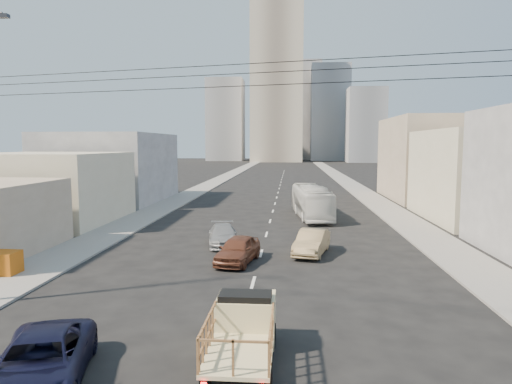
# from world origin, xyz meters

# --- Properties ---
(ground) EXTENTS (420.00, 420.00, 0.00)m
(ground) POSITION_xyz_m (0.00, 0.00, 0.00)
(ground) COLOR black
(ground) RESTS_ON ground
(sidewalk_left) EXTENTS (3.50, 180.00, 0.12)m
(sidewalk_left) POSITION_xyz_m (-11.75, 70.00, 0.06)
(sidewalk_left) COLOR gray
(sidewalk_left) RESTS_ON ground
(sidewalk_right) EXTENTS (3.50, 180.00, 0.12)m
(sidewalk_right) POSITION_xyz_m (11.75, 70.00, 0.06)
(sidewalk_right) COLOR gray
(sidewalk_right) RESTS_ON ground
(lane_dashes) EXTENTS (0.15, 104.00, 0.01)m
(lane_dashes) POSITION_xyz_m (0.00, 53.00, 0.01)
(lane_dashes) COLOR silver
(lane_dashes) RESTS_ON ground
(flatbed_pickup) EXTENTS (1.95, 4.41, 1.90)m
(flatbed_pickup) POSITION_xyz_m (0.36, -0.16, 1.09)
(flatbed_pickup) COLOR beige
(flatbed_pickup) RESTS_ON ground
(navy_pickup) EXTENTS (3.69, 5.65, 1.45)m
(navy_pickup) POSITION_xyz_m (-5.05, -2.10, 0.72)
(navy_pickup) COLOR black
(navy_pickup) RESTS_ON ground
(city_bus) EXTENTS (3.59, 10.73, 2.93)m
(city_bus) POSITION_xyz_m (3.71, 28.44, 1.47)
(city_bus) COLOR silver
(city_bus) RESTS_ON ground
(sedan_brown) EXTENTS (2.58, 4.69, 1.51)m
(sedan_brown) POSITION_xyz_m (-1.18, 11.68, 0.75)
(sedan_brown) COLOR #5B2F1F
(sedan_brown) RESTS_ON ground
(sedan_tan) EXTENTS (2.59, 4.75, 1.48)m
(sedan_tan) POSITION_xyz_m (3.11, 14.05, 0.74)
(sedan_tan) COLOR #988059
(sedan_tan) RESTS_ON ground
(sedan_grey) EXTENTS (2.64, 4.85, 1.33)m
(sedan_grey) POSITION_xyz_m (-2.71, 16.17, 0.67)
(sedan_grey) COLOR gray
(sedan_grey) RESTS_ON ground
(overhead_wires) EXTENTS (23.01, 5.02, 0.72)m
(overhead_wires) POSITION_xyz_m (0.00, 1.50, 8.97)
(overhead_wires) COLOR black
(overhead_wires) RESTS_ON ground
(crate_stack) EXTENTS (1.80, 1.20, 1.14)m
(crate_stack) POSITION_xyz_m (-13.00, 8.13, 0.69)
(crate_stack) COLOR #B85911
(crate_stack) RESTS_ON sidewalk_left
(bldg_right_mid) EXTENTS (11.00, 14.00, 8.00)m
(bldg_right_mid) POSITION_xyz_m (19.50, 28.00, 4.00)
(bldg_right_mid) COLOR beige
(bldg_right_mid) RESTS_ON ground
(bldg_right_far) EXTENTS (12.00, 16.00, 10.00)m
(bldg_right_far) POSITION_xyz_m (20.00, 44.00, 5.00)
(bldg_right_far) COLOR tan
(bldg_right_far) RESTS_ON ground
(bldg_left_mid) EXTENTS (11.00, 12.00, 6.00)m
(bldg_left_mid) POSITION_xyz_m (-19.00, 24.00, 3.00)
(bldg_left_mid) COLOR beige
(bldg_left_mid) RESTS_ON ground
(bldg_left_far) EXTENTS (12.00, 16.00, 8.00)m
(bldg_left_far) POSITION_xyz_m (-19.50, 39.00, 4.00)
(bldg_left_far) COLOR gray
(bldg_left_far) RESTS_ON ground
(high_rise_tower) EXTENTS (20.00, 20.00, 60.00)m
(high_rise_tower) POSITION_xyz_m (-4.00, 170.00, 30.00)
(high_rise_tower) COLOR gray
(high_rise_tower) RESTS_ON ground
(midrise_ne) EXTENTS (16.00, 16.00, 40.00)m
(midrise_ne) POSITION_xyz_m (18.00, 185.00, 20.00)
(midrise_ne) COLOR gray
(midrise_ne) RESTS_ON ground
(midrise_nw) EXTENTS (15.00, 15.00, 34.00)m
(midrise_nw) POSITION_xyz_m (-26.00, 180.00, 17.00)
(midrise_nw) COLOR gray
(midrise_nw) RESTS_ON ground
(midrise_back) EXTENTS (18.00, 18.00, 44.00)m
(midrise_back) POSITION_xyz_m (6.00, 200.00, 22.00)
(midrise_back) COLOR gray
(midrise_back) RESTS_ON ground
(midrise_east) EXTENTS (14.00, 14.00, 28.00)m
(midrise_east) POSITION_xyz_m (30.00, 165.00, 14.00)
(midrise_east) COLOR gray
(midrise_east) RESTS_ON ground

